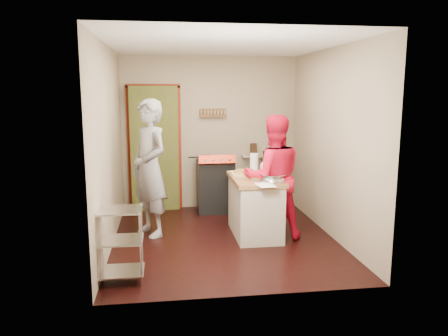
{
  "coord_description": "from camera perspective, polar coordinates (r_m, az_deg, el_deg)",
  "views": [
    {
      "loc": [
        -0.8,
        -5.73,
        2.0
      ],
      "look_at": [
        0.0,
        0.0,
        0.99
      ],
      "focal_mm": 35.0,
      "sensor_mm": 36.0,
      "label": 1
    }
  ],
  "objects": [
    {
      "name": "person_stripe",
      "position": [
        6.14,
        -9.7,
        -0.03
      ],
      "size": [
        0.76,
        0.83,
        1.91
      ],
      "primitive_type": "imported",
      "rotation": [
        0.0,
        0.0,
        -0.99
      ],
      "color": "#B6B7BB",
      "rests_on": "ground"
    },
    {
      "name": "back_wall",
      "position": [
        7.57,
        -6.69,
        3.25
      ],
      "size": [
        3.0,
        0.44,
        2.6
      ],
      "color": "gray",
      "rests_on": "ground"
    },
    {
      "name": "stove",
      "position": [
        7.37,
        -1.16,
        -2.24
      ],
      "size": [
        0.6,
        0.63,
        1.0
      ],
      "color": "black",
      "rests_on": "ground"
    },
    {
      "name": "floor",
      "position": [
        6.12,
        -0.0,
        -9.15
      ],
      "size": [
        3.5,
        3.5,
        0.0
      ],
      "primitive_type": "plane",
      "color": "black",
      "rests_on": "ground"
    },
    {
      "name": "right_wall",
      "position": [
        6.22,
        13.85,
        3.16
      ],
      "size": [
        0.04,
        3.5,
        2.6
      ],
      "primitive_type": "cube",
      "color": "gray",
      "rests_on": "ground"
    },
    {
      "name": "wire_shelving",
      "position": [
        4.82,
        -13.4,
        -9.28
      ],
      "size": [
        0.48,
        0.4,
        0.8
      ],
      "color": "silver",
      "rests_on": "ground"
    },
    {
      "name": "island",
      "position": [
        6.17,
        4.11,
        -4.72
      ],
      "size": [
        0.66,
        1.25,
        1.14
      ],
      "color": "#B4A899",
      "rests_on": "ground"
    },
    {
      "name": "person_red",
      "position": [
        5.99,
        6.43,
        -1.22
      ],
      "size": [
        0.84,
        0.67,
        1.7
      ],
      "primitive_type": "imported",
      "rotation": [
        0.0,
        0.0,
        3.11
      ],
      "color": "red",
      "rests_on": "ground"
    },
    {
      "name": "left_wall",
      "position": [
        5.82,
        -14.82,
        2.67
      ],
      "size": [
        0.04,
        3.5,
        2.6
      ],
      "primitive_type": "cube",
      "color": "gray",
      "rests_on": "ground"
    },
    {
      "name": "ceiling",
      "position": [
        5.82,
        -0.0,
        15.93
      ],
      "size": [
        3.0,
        3.5,
        0.02
      ],
      "primitive_type": "cube",
      "color": "white",
      "rests_on": "back_wall"
    }
  ]
}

